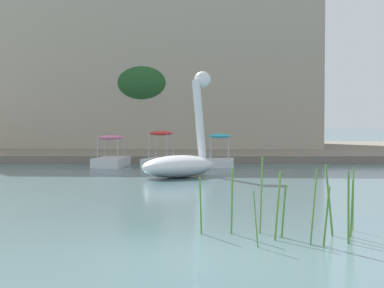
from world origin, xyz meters
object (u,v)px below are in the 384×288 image
pedal_boat_red (161,156)px  swan_boat (182,158)px  tree_willow_overhanging (32,83)px  pedal_boat_pink (111,157)px  pedal_boat_cyan (220,157)px  tree_broadleaf_left (148,86)px

pedal_boat_red → swan_boat: bearing=-79.2°
tree_willow_overhanging → swan_boat: bearing=-62.0°
pedal_boat_pink → tree_willow_overhanging: tree_willow_overhanging is taller
pedal_boat_red → pedal_boat_pink: bearing=-174.8°
pedal_boat_cyan → pedal_boat_pink: (-4.74, -0.05, -0.00)m
pedal_boat_red → pedal_boat_cyan: bearing=-3.3°
pedal_boat_pink → tree_broadleaf_left: tree_broadleaf_left is taller
pedal_boat_red → tree_willow_overhanging: size_ratio=0.27×
pedal_boat_red → tree_broadleaf_left: size_ratio=0.31×
tree_broadleaf_left → pedal_boat_red: bearing=-82.9°
pedal_boat_red → pedal_boat_pink: pedal_boat_red is taller
tree_willow_overhanging → pedal_boat_red: bearing=-56.6°
tree_broadleaf_left → pedal_boat_pink: bearing=-92.9°
pedal_boat_cyan → tree_broadleaf_left: (-4.10, 12.50, 3.88)m
pedal_boat_cyan → pedal_boat_pink: bearing=-179.4°
swan_boat → pedal_boat_cyan: swan_boat is taller
swan_boat → tree_willow_overhanging: size_ratio=0.45×
tree_broadleaf_left → tree_willow_overhanging: bearing=164.6°
pedal_boat_red → pedal_boat_pink: size_ratio=0.92×
swan_boat → pedal_boat_pink: swan_boat is taller
swan_boat → tree_broadleaf_left: (-2.56, 17.70, 3.63)m
swan_boat → tree_willow_overhanging: 22.92m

